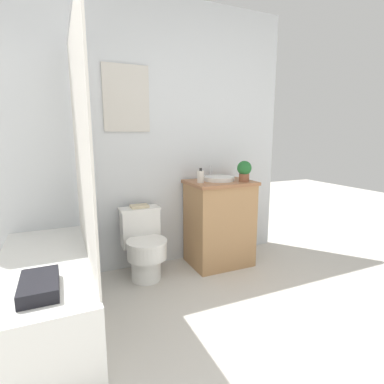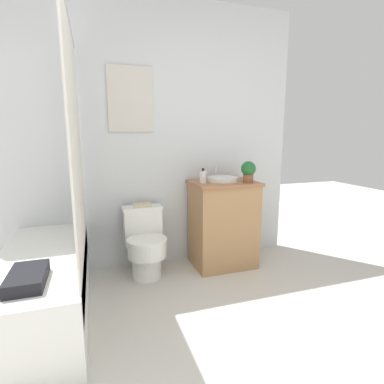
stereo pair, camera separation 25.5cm
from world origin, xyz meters
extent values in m
cube|color=silver|center=(0.00, 2.17, 1.25)|extent=(3.13, 0.05, 2.50)
cube|color=beige|center=(-0.06, 2.13, 1.59)|extent=(0.41, 0.02, 0.57)
cube|color=silver|center=(-0.06, 2.13, 1.59)|extent=(0.38, 0.01, 0.54)
cube|color=white|center=(-0.79, 1.43, 0.24)|extent=(0.56, 1.42, 0.48)
cube|color=silver|center=(-0.51, 1.43, 1.11)|extent=(0.01, 1.31, 1.68)
cylinder|color=#B7B7BC|center=(-0.51, 1.43, 1.97)|extent=(0.02, 1.31, 0.02)
cube|color=black|center=(-0.79, 1.01, 0.51)|extent=(0.18, 0.32, 0.07)
cylinder|color=white|center=(-0.01, 1.84, 0.11)|extent=(0.26, 0.26, 0.22)
cylinder|color=white|center=(-0.01, 1.80, 0.29)|extent=(0.34, 0.34, 0.14)
cylinder|color=white|center=(-0.01, 1.80, 0.37)|extent=(0.35, 0.35, 0.02)
cube|color=white|center=(-0.01, 2.01, 0.43)|extent=(0.34, 0.16, 0.34)
cube|color=white|center=(-0.01, 2.01, 0.61)|extent=(0.36, 0.17, 0.02)
cube|color=#AD7F51|center=(0.75, 1.89, 0.40)|extent=(0.58, 0.45, 0.81)
cube|color=#9E6642|center=(0.75, 1.89, 0.82)|extent=(0.61, 0.48, 0.03)
cylinder|color=white|center=(0.75, 1.91, 0.86)|extent=(0.30, 0.30, 0.04)
cylinder|color=silver|center=(0.75, 2.08, 0.90)|extent=(0.02, 0.02, 0.13)
cylinder|color=silver|center=(0.53, 1.86, 0.89)|extent=(0.06, 0.06, 0.11)
cylinder|color=black|center=(0.53, 1.86, 0.96)|extent=(0.02, 0.02, 0.02)
cylinder|color=brown|center=(0.95, 1.77, 0.87)|extent=(0.10, 0.10, 0.07)
sphere|color=#23662D|center=(0.95, 1.77, 0.96)|extent=(0.14, 0.14, 0.14)
cube|color=beige|center=(-0.01, 2.01, 0.63)|extent=(0.16, 0.11, 0.02)
camera|label=1|loc=(-0.65, -0.60, 1.26)|focal=28.00mm
camera|label=2|loc=(-0.41, -0.69, 1.26)|focal=28.00mm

